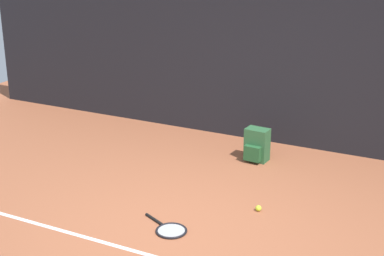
% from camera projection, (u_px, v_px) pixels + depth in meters
% --- Properties ---
extents(ground_plane, '(12.00, 12.00, 0.00)m').
position_uv_depth(ground_plane, '(174.00, 233.00, 5.71)').
color(ground_plane, '#9E5638').
extents(back_fence, '(10.00, 0.10, 2.23)m').
position_uv_depth(back_fence, '(276.00, 66.00, 7.88)').
color(back_fence, black).
rests_on(back_fence, ground).
extents(court_line, '(9.00, 0.05, 0.00)m').
position_uv_depth(court_line, '(150.00, 255.00, 5.31)').
color(court_line, white).
rests_on(court_line, ground).
extents(tennis_racket, '(0.63, 0.43, 0.03)m').
position_uv_depth(tennis_racket, '(170.00, 230.00, 5.76)').
color(tennis_racket, black).
rests_on(tennis_racket, ground).
extents(backpack, '(0.31, 0.30, 0.44)m').
position_uv_depth(backpack, '(256.00, 146.00, 7.47)').
color(backpack, '#2D6038').
rests_on(backpack, ground).
extents(tennis_ball_near_player, '(0.07, 0.07, 0.07)m').
position_uv_depth(tennis_ball_near_player, '(258.00, 208.00, 6.15)').
color(tennis_ball_near_player, '#CCE033').
rests_on(tennis_ball_near_player, ground).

